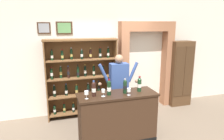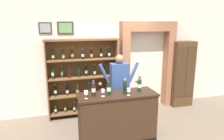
{
  "view_description": "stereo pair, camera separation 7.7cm",
  "coord_description": "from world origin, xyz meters",
  "px_view_note": "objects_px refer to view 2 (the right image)",
  "views": [
    {
      "loc": [
        -1.29,
        -3.55,
        2.32
      ],
      "look_at": [
        -0.16,
        0.14,
        1.45
      ],
      "focal_mm": 32.33,
      "sensor_mm": 36.0,
      "label": 1
    },
    {
      "loc": [
        -1.21,
        -3.58,
        2.32
      ],
      "look_at": [
        -0.16,
        0.14,
        1.45
      ],
      "focal_mm": 32.33,
      "sensor_mm": 36.0,
      "label": 2
    }
  ],
  "objects_px": {
    "tasting_bottle_prosecco": "(140,84)",
    "wine_glass_left": "(129,91)",
    "tasting_bottle_vin_santo": "(94,89)",
    "wine_glass_center": "(103,91)",
    "tasting_bottle_brunello": "(125,86)",
    "shopkeeper": "(119,83)",
    "side_cabinet": "(182,74)",
    "wine_glass_spare": "(86,93)",
    "wine_shelf": "(83,76)",
    "tasting_counter": "(117,117)",
    "tasting_bottle_grappa": "(109,87)"
  },
  "relations": [
    {
      "from": "tasting_bottle_brunello",
      "to": "wine_shelf",
      "type": "bearing_deg",
      "value": 114.41
    },
    {
      "from": "wine_glass_center",
      "to": "wine_glass_left",
      "type": "xyz_separation_m",
      "value": [
        0.49,
        -0.07,
        -0.0
      ]
    },
    {
      "from": "wine_shelf",
      "to": "shopkeeper",
      "type": "relative_size",
      "value": 1.18
    },
    {
      "from": "tasting_counter",
      "to": "tasting_bottle_brunello",
      "type": "distance_m",
      "value": 0.66
    },
    {
      "from": "tasting_bottle_brunello",
      "to": "shopkeeper",
      "type": "bearing_deg",
      "value": 82.24
    },
    {
      "from": "wine_glass_center",
      "to": "tasting_bottle_prosecco",
      "type": "bearing_deg",
      "value": 5.42
    },
    {
      "from": "tasting_bottle_brunello",
      "to": "tasting_bottle_prosecco",
      "type": "bearing_deg",
      "value": 4.22
    },
    {
      "from": "tasting_bottle_prosecco",
      "to": "tasting_bottle_brunello",
      "type": "bearing_deg",
      "value": -175.78
    },
    {
      "from": "wine_shelf",
      "to": "side_cabinet",
      "type": "xyz_separation_m",
      "value": [
        2.83,
        -0.09,
        -0.11
      ]
    },
    {
      "from": "tasting_counter",
      "to": "tasting_bottle_grappa",
      "type": "relative_size",
      "value": 4.94
    },
    {
      "from": "tasting_counter",
      "to": "wine_glass_center",
      "type": "bearing_deg",
      "value": -167.78
    },
    {
      "from": "tasting_bottle_grappa",
      "to": "tasting_bottle_brunello",
      "type": "distance_m",
      "value": 0.33
    },
    {
      "from": "wine_shelf",
      "to": "shopkeeper",
      "type": "xyz_separation_m",
      "value": [
        0.72,
        -0.79,
        -0.01
      ]
    },
    {
      "from": "wine_glass_center",
      "to": "side_cabinet",
      "type": "bearing_deg",
      "value": 27.23
    },
    {
      "from": "side_cabinet",
      "to": "wine_glass_spare",
      "type": "bearing_deg",
      "value": -154.82
    },
    {
      "from": "tasting_counter",
      "to": "wine_glass_spare",
      "type": "relative_size",
      "value": 10.46
    },
    {
      "from": "wine_glass_spare",
      "to": "tasting_bottle_vin_santo",
      "type": "bearing_deg",
      "value": 31.4
    },
    {
      "from": "tasting_bottle_vin_santo",
      "to": "side_cabinet",
      "type": "bearing_deg",
      "value": 24.81
    },
    {
      "from": "tasting_bottle_vin_santo",
      "to": "wine_glass_center",
      "type": "bearing_deg",
      "value": -19.96
    },
    {
      "from": "tasting_bottle_vin_santo",
      "to": "tasting_bottle_grappa",
      "type": "distance_m",
      "value": 0.29
    },
    {
      "from": "side_cabinet",
      "to": "shopkeeper",
      "type": "distance_m",
      "value": 2.22
    },
    {
      "from": "tasting_bottle_vin_santo",
      "to": "tasting_bottle_brunello",
      "type": "xyz_separation_m",
      "value": [
        0.62,
        -0.01,
        -0.0
      ]
    },
    {
      "from": "side_cabinet",
      "to": "tasting_counter",
      "type": "height_order",
      "value": "side_cabinet"
    },
    {
      "from": "tasting_counter",
      "to": "tasting_bottle_prosecco",
      "type": "xyz_separation_m",
      "value": [
        0.47,
        0.01,
        0.65
      ]
    },
    {
      "from": "tasting_bottle_brunello",
      "to": "tasting_bottle_grappa",
      "type": "bearing_deg",
      "value": -179.72
    },
    {
      "from": "wine_glass_left",
      "to": "tasting_bottle_prosecco",
      "type": "bearing_deg",
      "value": 27.25
    },
    {
      "from": "wine_shelf",
      "to": "tasting_bottle_prosecco",
      "type": "distance_m",
      "value": 1.68
    },
    {
      "from": "tasting_counter",
      "to": "wine_glass_left",
      "type": "relative_size",
      "value": 11.53
    },
    {
      "from": "wine_glass_spare",
      "to": "wine_glass_left",
      "type": "relative_size",
      "value": 1.1
    },
    {
      "from": "wine_shelf",
      "to": "tasting_bottle_grappa",
      "type": "distance_m",
      "value": 1.44
    },
    {
      "from": "wine_shelf",
      "to": "wine_glass_left",
      "type": "height_order",
      "value": "wine_shelf"
    },
    {
      "from": "side_cabinet",
      "to": "shopkeeper",
      "type": "bearing_deg",
      "value": -161.8
    },
    {
      "from": "shopkeeper",
      "to": "wine_glass_center",
      "type": "distance_m",
      "value": 0.86
    },
    {
      "from": "tasting_bottle_brunello",
      "to": "tasting_bottle_prosecco",
      "type": "relative_size",
      "value": 0.94
    },
    {
      "from": "tasting_bottle_prosecco",
      "to": "wine_glass_left",
      "type": "relative_size",
      "value": 2.33
    },
    {
      "from": "shopkeeper",
      "to": "wine_glass_center",
      "type": "relative_size",
      "value": 11.94
    },
    {
      "from": "wine_glass_spare",
      "to": "side_cabinet",
      "type": "bearing_deg",
      "value": 25.18
    },
    {
      "from": "tasting_counter",
      "to": "shopkeeper",
      "type": "distance_m",
      "value": 0.84
    },
    {
      "from": "wine_glass_spare",
      "to": "wine_glass_center",
      "type": "xyz_separation_m",
      "value": [
        0.32,
        0.03,
        -0.01
      ]
    },
    {
      "from": "wine_glass_center",
      "to": "tasting_bottle_vin_santo",
      "type": "bearing_deg",
      "value": 160.04
    },
    {
      "from": "tasting_counter",
      "to": "tasting_bottle_grappa",
      "type": "bearing_deg",
      "value": -174.33
    },
    {
      "from": "side_cabinet",
      "to": "wine_glass_left",
      "type": "relative_size",
      "value": 13.77
    },
    {
      "from": "wine_shelf",
      "to": "shopkeeper",
      "type": "bearing_deg",
      "value": -47.43
    },
    {
      "from": "tasting_counter",
      "to": "tasting_bottle_vin_santo",
      "type": "bearing_deg",
      "value": -179.4
    },
    {
      "from": "tasting_bottle_grappa",
      "to": "tasting_bottle_prosecco",
      "type": "relative_size",
      "value": 1.0
    },
    {
      "from": "tasting_bottle_vin_santo",
      "to": "tasting_bottle_prosecco",
      "type": "xyz_separation_m",
      "value": [
        0.94,
        0.01,
        -0.0
      ]
    },
    {
      "from": "shopkeeper",
      "to": "wine_glass_spare",
      "type": "height_order",
      "value": "shopkeeper"
    },
    {
      "from": "wine_glass_center",
      "to": "tasting_bottle_brunello",
      "type": "bearing_deg",
      "value": 6.26
    },
    {
      "from": "tasting_bottle_vin_santo",
      "to": "wine_glass_center",
      "type": "distance_m",
      "value": 0.19
    },
    {
      "from": "wine_shelf",
      "to": "tasting_counter",
      "type": "bearing_deg",
      "value": -70.65
    }
  ]
}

